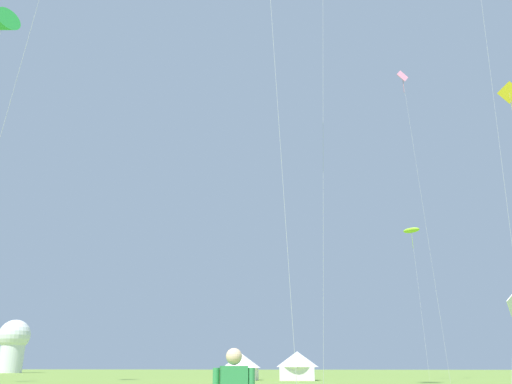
% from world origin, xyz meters
% --- Properties ---
extents(kite_pink_diamond, '(1.74, 2.63, 33.59)m').
position_xyz_m(kite_pink_diamond, '(14.70, 50.34, 31.20)').
color(kite_pink_diamond, pink).
rests_on(kite_pink_diamond, ground).
extents(kite_lime_parafoil, '(2.12, 3.37, 16.87)m').
position_xyz_m(kite_lime_parafoil, '(15.33, 57.75, 16.43)').
color(kite_lime_parafoil, '#99DB2D').
rests_on(kite_lime_parafoil, ground).
extents(kite_green_delta, '(3.55, 4.06, 34.96)m').
position_xyz_m(kite_green_delta, '(-25.87, 37.32, 33.47)').
color(kite_green_delta, green).
rests_on(kite_green_delta, ground).
extents(kite_yellow_diamond, '(2.92, 2.62, 33.92)m').
position_xyz_m(kite_yellow_diamond, '(27.94, 55.50, 32.12)').
color(kite_yellow_diamond, yellow).
rests_on(kite_yellow_diamond, ground).
extents(festival_tent_center, '(4.18, 4.18, 2.72)m').
position_xyz_m(festival_tent_center, '(-4.29, 55.31, 1.50)').
color(festival_tent_center, white).
rests_on(festival_tent_center, ground).
extents(festival_tent_left, '(4.48, 4.48, 2.91)m').
position_xyz_m(festival_tent_left, '(1.73, 55.31, 1.61)').
color(festival_tent_left, white).
rests_on(festival_tent_left, ground).
extents(observatory_dome, '(6.40, 6.40, 10.80)m').
position_xyz_m(observatory_dome, '(-60.13, 104.40, 6.01)').
color(observatory_dome, white).
rests_on(observatory_dome, ground).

